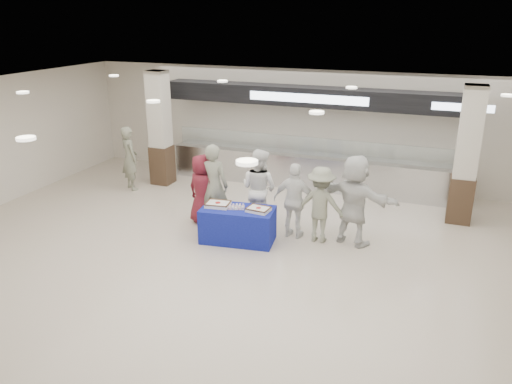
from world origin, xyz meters
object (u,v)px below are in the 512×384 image
at_px(chef_short, 295,201).
at_px(sheet_cake_left, 218,204).
at_px(display_table, 238,225).
at_px(sheet_cake_right, 258,209).
at_px(cupcake_tray, 236,207).
at_px(soldier_b, 321,205).
at_px(soldier_a, 213,185).
at_px(civilian_maroon, 202,189).
at_px(chef_tall, 259,188).
at_px(civilian_white, 354,200).
at_px(soldier_bg, 130,158).

bearing_deg(chef_short, sheet_cake_left, 27.91).
relative_size(display_table, sheet_cake_right, 3.14).
xyz_separation_m(cupcake_tray, soldier_b, (1.68, 0.62, 0.05)).
distance_m(display_table, chef_short, 1.33).
height_order(sheet_cake_right, soldier_a, soldier_a).
xyz_separation_m(sheet_cake_left, chef_short, (1.52, 0.67, 0.04)).
height_order(cupcake_tray, soldier_a, soldier_a).
relative_size(civilian_maroon, chef_tall, 0.90).
relative_size(chef_short, civilian_white, 0.86).
height_order(sheet_cake_right, civilian_white, civilian_white).
distance_m(civilian_maroon, soldier_a, 0.32).
bearing_deg(sheet_cake_right, soldier_bg, 155.51).
bearing_deg(civilian_maroon, chef_short, -164.42).
height_order(display_table, sheet_cake_right, sheet_cake_right).
distance_m(chef_tall, soldier_bg, 4.40).
xyz_separation_m(soldier_a, civilian_white, (3.19, 0.13, 0.02)).
xyz_separation_m(display_table, sheet_cake_left, (-0.45, -0.03, 0.43)).
relative_size(sheet_cake_right, chef_short, 0.29).
bearing_deg(soldier_bg, soldier_b, -160.74).
xyz_separation_m(sheet_cake_right, civilian_maroon, (-1.62, 0.63, 0.03)).
relative_size(soldier_a, chef_short, 1.15).
height_order(sheet_cake_left, chef_tall, chef_tall).
bearing_deg(soldier_b, display_table, 22.01).
xyz_separation_m(sheet_cake_left, civilian_maroon, (-0.70, 0.67, 0.02)).
bearing_deg(sheet_cake_right, soldier_a, 154.77).
height_order(sheet_cake_right, chef_short, chef_short).
distance_m(cupcake_tray, soldier_b, 1.79).
xyz_separation_m(chef_short, soldier_bg, (-5.17, 1.45, 0.05)).
distance_m(cupcake_tray, civilian_white, 2.49).
distance_m(sheet_cake_right, civilian_maroon, 1.73).
bearing_deg(chef_short, soldier_a, 4.25).
bearing_deg(soldier_bg, sheet_cake_left, -176.65).
height_order(sheet_cake_left, soldier_a, soldier_a).
distance_m(sheet_cake_left, civilian_maroon, 0.97).
xyz_separation_m(soldier_a, soldier_bg, (-3.24, 1.45, -0.07)).
distance_m(civilian_maroon, civilian_white, 3.48).
height_order(cupcake_tray, chef_tall, chef_tall).
bearing_deg(soldier_bg, chef_tall, -162.03).
xyz_separation_m(sheet_cake_left, sheet_cake_right, (0.91, 0.04, -0.00)).
xyz_separation_m(display_table, civilian_maroon, (-1.15, 0.64, 0.45)).
xyz_separation_m(display_table, sheet_cake_right, (0.47, 0.01, 0.42)).
bearing_deg(sheet_cake_left, civilian_maroon, 136.54).
distance_m(cupcake_tray, soldier_a, 1.05).
distance_m(sheet_cake_right, chef_short, 0.87).
distance_m(display_table, civilian_white, 2.52).
relative_size(display_table, civilian_maroon, 0.94).
xyz_separation_m(civilian_maroon, civilian_white, (3.47, 0.13, 0.15)).
distance_m(display_table, cupcake_tray, 0.41).
bearing_deg(civilian_white, display_table, 36.78).
height_order(cupcake_tray, chef_short, chef_short).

